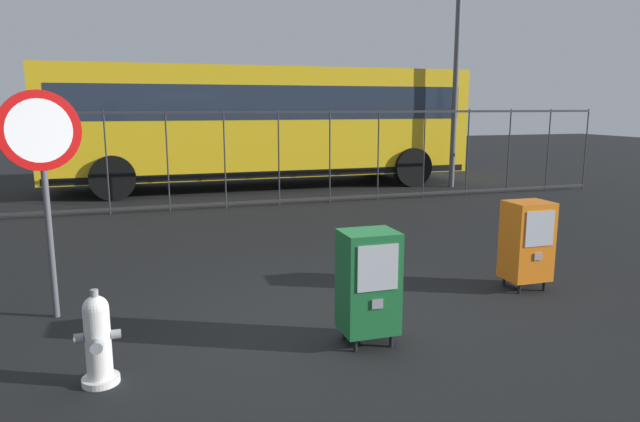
{
  "coord_description": "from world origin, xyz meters",
  "views": [
    {
      "loc": [
        -1.6,
        -4.82,
        2.08
      ],
      "look_at": [
        0.3,
        1.2,
        0.9
      ],
      "focal_mm": 31.68,
      "sensor_mm": 36.0,
      "label": 1
    }
  ],
  "objects_px": {
    "newspaper_box_primary": "(527,241)",
    "bus_near": "(263,120)",
    "newspaper_box_secondary": "(368,282)",
    "stop_sign": "(42,157)",
    "fire_hydrant": "(98,340)"
  },
  "relations": [
    {
      "from": "newspaper_box_primary",
      "to": "newspaper_box_secondary",
      "type": "relative_size",
      "value": 1.0
    },
    {
      "from": "newspaper_box_primary",
      "to": "fire_hydrant",
      "type": "bearing_deg",
      "value": -168.23
    },
    {
      "from": "newspaper_box_secondary",
      "to": "bus_near",
      "type": "height_order",
      "value": "bus_near"
    },
    {
      "from": "newspaper_box_primary",
      "to": "bus_near",
      "type": "xyz_separation_m",
      "value": [
        -1.1,
        9.24,
        1.14
      ]
    },
    {
      "from": "stop_sign",
      "to": "bus_near",
      "type": "distance_m",
      "value": 9.45
    },
    {
      "from": "newspaper_box_secondary",
      "to": "stop_sign",
      "type": "relative_size",
      "value": 0.46
    },
    {
      "from": "newspaper_box_primary",
      "to": "newspaper_box_secondary",
      "type": "xyz_separation_m",
      "value": [
        -2.3,
        -0.87,
        0.0
      ]
    },
    {
      "from": "bus_near",
      "to": "newspaper_box_primary",
      "type": "bearing_deg",
      "value": -83.21
    },
    {
      "from": "newspaper_box_primary",
      "to": "bus_near",
      "type": "height_order",
      "value": "bus_near"
    },
    {
      "from": "newspaper_box_secondary",
      "to": "bus_near",
      "type": "relative_size",
      "value": 0.1
    },
    {
      "from": "newspaper_box_primary",
      "to": "newspaper_box_secondary",
      "type": "bearing_deg",
      "value": -159.41
    },
    {
      "from": "newspaper_box_secondary",
      "to": "stop_sign",
      "type": "xyz_separation_m",
      "value": [
        -2.73,
        1.51,
        1.03
      ]
    },
    {
      "from": "fire_hydrant",
      "to": "stop_sign",
      "type": "bearing_deg",
      "value": 107.74
    },
    {
      "from": "newspaper_box_primary",
      "to": "bus_near",
      "type": "distance_m",
      "value": 9.37
    },
    {
      "from": "newspaper_box_secondary",
      "to": "bus_near",
      "type": "xyz_separation_m",
      "value": [
        1.2,
        10.11,
        1.14
      ]
    }
  ]
}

